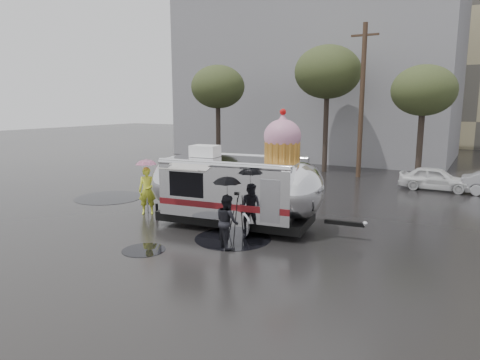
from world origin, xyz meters
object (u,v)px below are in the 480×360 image
Objects in this scene: person_right at (227,221)px; tripod at (228,214)px; airstream_trailer at (238,186)px; person_left at (147,191)px.

tripod is at bearing -25.26° from person_right.
airstream_trailer is 4.13m from person_left.
person_right is at bearing -65.78° from tripod.
person_left reaches higher than tripod.
person_right is at bearing -75.28° from airstream_trailer.
person_left is 5.31m from person_right.
person_left is at bearing 160.17° from tripod.
airstream_trailer is 5.34× the size of tripod.
tripod is (4.63, -1.26, -0.07)m from person_left.
person_left reaches higher than person_right.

